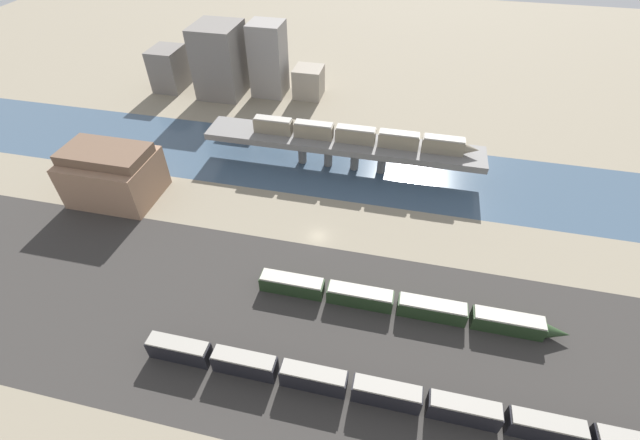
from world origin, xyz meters
The scene contains 12 objects.
ground_plane centered at (0.00, 0.00, 0.00)m, with size 400.00×400.00×0.00m, color gray.
railbed_yard centered at (0.00, -24.00, 0.00)m, with size 280.00×42.00×0.01m, color #33302D.
river_water centered at (0.00, 27.65, 0.00)m, with size 320.00×28.49×0.01m, color #3D5166.
bridge centered at (0.00, 27.65, 6.93)m, with size 71.78×9.98×8.15m.
train_on_bridge centered at (4.48, 27.65, 10.14)m, with size 56.84×2.90×4.05m.
train_yard_near centered at (25.43, -33.81, 2.07)m, with size 95.27×2.83×4.19m.
train_yard_mid centered at (19.98, -15.90, 1.74)m, with size 56.47×3.12×3.57m.
warehouse_building centered at (-51.01, 3.64, 6.29)m, with size 19.86×15.17×13.22m.
city_block_far_left centered at (-66.65, 62.15, 6.87)m, with size 9.50×11.61×13.75m, color slate.
city_block_left centered at (-47.30, 62.47, 11.30)m, with size 14.19×15.49×22.60m, color slate.
city_block_center centered at (-31.80, 65.92, 11.61)m, with size 10.71×10.16×23.21m, color gray.
city_block_right centered at (-18.52, 66.71, 4.84)m, with size 9.21×9.17×9.69m, color gray.
Camera 1 is at (15.34, -66.34, 66.14)m, focal length 24.00 mm.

